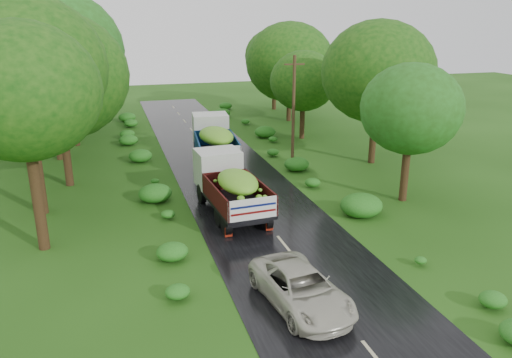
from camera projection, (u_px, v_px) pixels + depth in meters
name	position (u px, v px, depth m)	size (l,w,h in m)	color
ground	(320.00, 289.00, 18.21)	(120.00, 120.00, 0.00)	#1C430E
road	(276.00, 234.00, 22.76)	(6.50, 80.00, 0.02)	black
road_lines	(269.00, 226.00, 23.67)	(0.12, 69.60, 0.00)	#BFB78C
truck_near	(229.00, 183.00, 24.97)	(2.72, 6.67, 2.75)	black
truck_far	(214.00, 139.00, 33.49)	(3.15, 7.23, 2.95)	black
car	(301.00, 288.00, 16.98)	(2.18, 4.73, 1.31)	beige
utility_pole	(293.00, 113.00, 31.20)	(1.27, 0.22, 7.26)	#382616
trees_left	(55.00, 59.00, 34.24)	(5.74, 33.82, 9.18)	black
trees_right	(317.00, 70.00, 39.75)	(5.55, 31.74, 7.81)	black
shrubs	(229.00, 171.00, 30.85)	(11.90, 44.00, 0.70)	#1C6417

